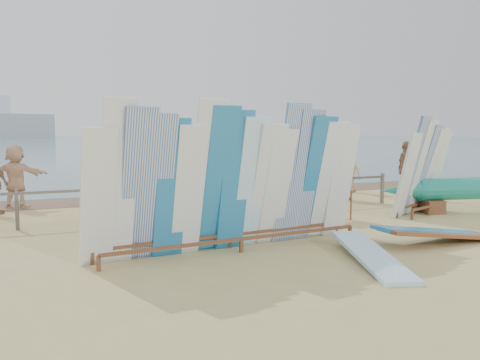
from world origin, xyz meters
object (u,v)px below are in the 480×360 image
stroller (282,193)px  beachgoer_10 (406,169)px  main_surfboard_rack (235,184)px  flat_board_c (442,244)px  beach_chair_left (207,200)px  flat_board_b (371,262)px  beachgoer_9 (272,168)px  flat_board_d (433,242)px  beachgoer_8 (338,171)px  beachgoer_3 (164,178)px  beachgoer_2 (131,184)px  side_surfboard_rack (423,171)px  beachgoer_5 (174,175)px  beachgoer_6 (277,169)px  beach_chair_right (211,201)px  vendor_table (334,205)px  beachgoer_11 (16,176)px  beachgoer_7 (264,171)px  beachgoer_4 (182,176)px  beachgoer_extra_0 (350,171)px

stroller → beachgoer_10: (4.63, 0.11, 0.51)m
main_surfboard_rack → flat_board_c: size_ratio=2.01×
flat_board_c → beach_chair_left: beach_chair_left is taller
flat_board_b → beachgoer_9: bearing=91.2°
flat_board_d → beachgoer_8: (1.92, 5.89, 0.91)m
flat_board_c → beachgoer_10: bearing=-35.9°
beachgoer_3 → beachgoer_2: beachgoer_2 is taller
beachgoer_2 → beachgoer_3: bearing=44.1°
side_surfboard_rack → beachgoer_3: size_ratio=1.56×
beachgoer_3 → beachgoer_5: bearing=-35.8°
main_surfboard_rack → beachgoer_6: bearing=50.9°
side_surfboard_rack → beachgoer_8: 3.32m
beach_chair_left → flat_board_c: bearing=-70.9°
side_surfboard_rack → beach_chair_right: size_ratio=2.92×
flat_board_d → beachgoer_5: (-3.03, 7.13, 0.85)m
flat_board_d → beachgoer_10: size_ratio=1.48×
beachgoer_10 → beachgoer_6: 4.18m
vendor_table → beachgoer_5: beachgoer_5 is taller
flat_board_d → beachgoer_11: beachgoer_11 is taller
flat_board_d → beachgoer_7: beachgoer_7 is taller
beachgoer_9 → beachgoer_3: bearing=-127.0°
flat_board_c → stroller: stroller is taller
beachgoer_10 → beachgoer_9: 4.38m
main_surfboard_rack → beachgoer_8: main_surfboard_rack is taller
flat_board_b → stroller: (1.71, 6.03, 0.40)m
main_surfboard_rack → beachgoer_3: 5.83m
flat_board_c → flat_board_d: 0.20m
side_surfboard_rack → beachgoer_2: 7.41m
side_surfboard_rack → flat_board_d: 3.58m
vendor_table → beachgoer_9: 5.39m
main_surfboard_rack → side_surfboard_rack: main_surfboard_rack is taller
flat_board_d → beachgoer_4: beachgoer_4 is taller
beachgoer_8 → beachgoer_11: bearing=1.0°
side_surfboard_rack → beachgoer_10: (2.04, 2.82, -0.21)m
beach_chair_right → stroller: stroller is taller
beachgoer_7 → beachgoer_4: 3.40m
flat_board_d → vendor_table: bearing=6.6°
main_surfboard_rack → vendor_table: (3.41, 1.79, -0.81)m
vendor_table → beachgoer_extra_0: (3.75, 4.46, 0.39)m
flat_board_c → beachgoer_extra_0: bearing=-23.3°
beachgoer_3 → beachgoer_4: beachgoer_4 is taller
side_surfboard_rack → flat_board_d: side_surfboard_rack is taller
beach_chair_left → stroller: (2.13, -0.44, 0.15)m
beachgoer_5 → beachgoer_extra_0: bearing=160.7°
beachgoer_6 → beachgoer_4: beachgoer_6 is taller
beach_chair_right → beachgoer_10: size_ratio=0.47×
flat_board_b → flat_board_d: flat_board_d is taller
main_surfboard_rack → beachgoer_9: main_surfboard_rack is taller
vendor_table → beach_chair_left: (-2.15, 2.97, -0.14)m
stroller → beachgoer_2: beachgoer_2 is taller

